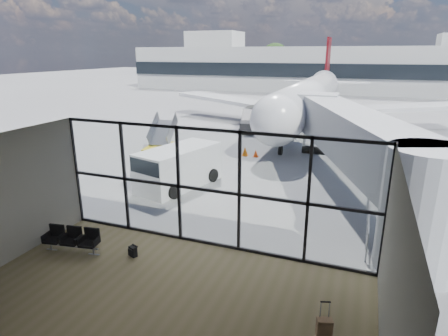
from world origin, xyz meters
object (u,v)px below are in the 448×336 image
Objects in this scene: airliner at (310,97)px; mobile_stairs at (160,149)px; service_van at (177,167)px; backpack at (133,251)px; seating_row at (73,238)px; belt_loader at (248,125)px; suitcase at (324,329)px.

airliner is 18.67m from mobile_stairs.
mobile_stairs reaches higher than service_van.
mobile_stairs is (-5.88, 12.07, 0.35)m from backpack.
backpack is (2.27, 0.42, -0.31)m from seating_row.
mobile_stairs is (-7.62, -16.90, -2.18)m from airliner.
belt_loader is at bearing -125.29° from airliner.
suitcase is 0.30× the size of mobile_stairs.
backpack is 0.08× the size of service_van.
airliner is 9.91× the size of mobile_stairs.
seating_row is at bearing -84.18° from mobile_stairs.
belt_loader is (-4.51, -6.46, -2.12)m from airliner.
mobile_stairs reaches higher than suitcase.
belt_loader is 10.89m from mobile_stairs.
airliner reaches higher than backpack.
belt_loader is at bearing 81.76° from seating_row.
belt_loader is at bearing 107.83° from service_van.
belt_loader is 1.19× the size of mobile_stairs.
mobile_stairs is at bearing 96.65° from seating_row.
seating_row is 2.33m from backpack.
service_van is 6.31m from mobile_stairs.
service_van is at bearing -102.84° from belt_loader.
mobile_stairs is (-3.61, 12.48, 0.04)m from seating_row.
airliner is 22.18m from service_van.
belt_loader is (-2.77, 22.51, 0.41)m from backpack.
seating_row is 1.98× the size of suitcase.
seating_row is 4.86× the size of backpack.
backpack is 0.12× the size of mobile_stairs.
backpack is 7.47m from service_van.
airliner is at bearing 55.42° from mobile_stairs.
backpack is 0.10× the size of belt_loader.
airliner is at bearing 107.52° from backpack.
mobile_stairs is (-3.11, -10.44, -0.06)m from belt_loader.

